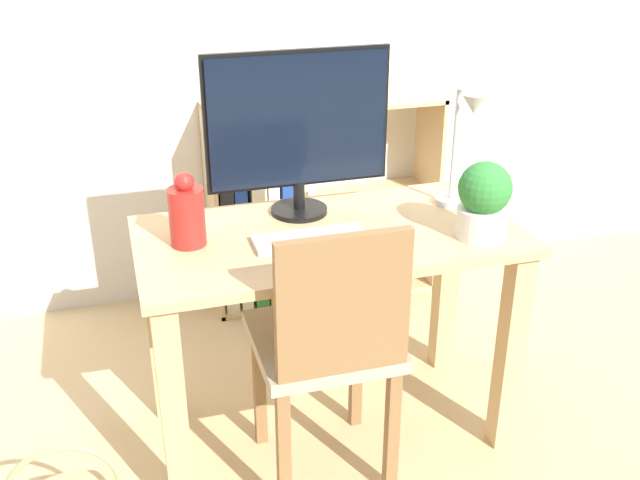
{
  "coord_description": "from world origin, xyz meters",
  "views": [
    {
      "loc": [
        -0.59,
        -1.93,
        1.65
      ],
      "look_at": [
        0.0,
        0.1,
        0.65
      ],
      "focal_mm": 42.0,
      "sensor_mm": 36.0,
      "label": 1
    }
  ],
  "objects_px": {
    "potted_plant": "(484,200)",
    "bookshelf": "(280,206)",
    "keyboard": "(310,239)",
    "vase": "(187,214)",
    "desk_lamp": "(464,139)",
    "chair": "(329,343)",
    "monitor": "(298,125)"
  },
  "relations": [
    {
      "from": "potted_plant",
      "to": "bookshelf",
      "type": "xyz_separation_m",
      "value": [
        -0.36,
        1.05,
        -0.4
      ]
    },
    {
      "from": "desk_lamp",
      "to": "bookshelf",
      "type": "distance_m",
      "value": 1.07
    },
    {
      "from": "potted_plant",
      "to": "monitor",
      "type": "bearing_deg",
      "value": 145.25
    },
    {
      "from": "desk_lamp",
      "to": "keyboard",
      "type": "bearing_deg",
      "value": -169.82
    },
    {
      "from": "desk_lamp",
      "to": "potted_plant",
      "type": "height_order",
      "value": "desk_lamp"
    },
    {
      "from": "keyboard",
      "to": "potted_plant",
      "type": "height_order",
      "value": "potted_plant"
    },
    {
      "from": "desk_lamp",
      "to": "potted_plant",
      "type": "bearing_deg",
      "value": -96.75
    },
    {
      "from": "vase",
      "to": "desk_lamp",
      "type": "relative_size",
      "value": 0.57
    },
    {
      "from": "monitor",
      "to": "bookshelf",
      "type": "xyz_separation_m",
      "value": [
        0.11,
        0.73,
        -0.57
      ]
    },
    {
      "from": "chair",
      "to": "bookshelf",
      "type": "relative_size",
      "value": 0.9
    },
    {
      "from": "vase",
      "to": "desk_lamp",
      "type": "distance_m",
      "value": 0.86
    },
    {
      "from": "keyboard",
      "to": "potted_plant",
      "type": "relative_size",
      "value": 1.44
    },
    {
      "from": "desk_lamp",
      "to": "potted_plant",
      "type": "xyz_separation_m",
      "value": [
        -0.02,
        -0.2,
        -0.12
      ]
    },
    {
      "from": "chair",
      "to": "keyboard",
      "type": "bearing_deg",
      "value": 84.57
    },
    {
      "from": "monitor",
      "to": "chair",
      "type": "xyz_separation_m",
      "value": [
        -0.02,
        -0.4,
        -0.52
      ]
    },
    {
      "from": "vase",
      "to": "potted_plant",
      "type": "height_order",
      "value": "potted_plant"
    },
    {
      "from": "monitor",
      "to": "keyboard",
      "type": "relative_size",
      "value": 1.72
    },
    {
      "from": "keyboard",
      "to": "potted_plant",
      "type": "distance_m",
      "value": 0.51
    },
    {
      "from": "chair",
      "to": "vase",
      "type": "bearing_deg",
      "value": 135.69
    },
    {
      "from": "keyboard",
      "to": "chair",
      "type": "distance_m",
      "value": 0.3
    },
    {
      "from": "desk_lamp",
      "to": "chair",
      "type": "bearing_deg",
      "value": -151.45
    },
    {
      "from": "vase",
      "to": "desk_lamp",
      "type": "height_order",
      "value": "desk_lamp"
    },
    {
      "from": "potted_plant",
      "to": "chair",
      "type": "distance_m",
      "value": 0.6
    },
    {
      "from": "potted_plant",
      "to": "vase",
      "type": "bearing_deg",
      "value": 167.23
    },
    {
      "from": "potted_plant",
      "to": "chair",
      "type": "relative_size",
      "value": 0.26
    },
    {
      "from": "keyboard",
      "to": "vase",
      "type": "relative_size",
      "value": 1.51
    },
    {
      "from": "monitor",
      "to": "potted_plant",
      "type": "bearing_deg",
      "value": -34.75
    },
    {
      "from": "desk_lamp",
      "to": "bookshelf",
      "type": "xyz_separation_m",
      "value": [
        -0.38,
        0.85,
        -0.52
      ]
    },
    {
      "from": "desk_lamp",
      "to": "vase",
      "type": "bearing_deg",
      "value": -179.28
    },
    {
      "from": "keyboard",
      "to": "vase",
      "type": "xyz_separation_m",
      "value": [
        -0.34,
        0.08,
        0.09
      ]
    },
    {
      "from": "vase",
      "to": "desk_lamp",
      "type": "xyz_separation_m",
      "value": [
        0.85,
        0.01,
        0.14
      ]
    },
    {
      "from": "monitor",
      "to": "potted_plant",
      "type": "height_order",
      "value": "monitor"
    }
  ]
}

